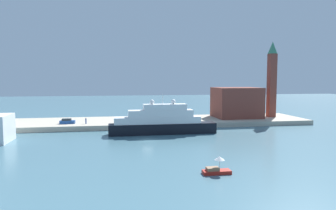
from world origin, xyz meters
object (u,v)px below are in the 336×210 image
object	(u,v)px
parked_car	(67,121)
mooring_bollard	(157,122)
bell_tower	(272,76)
small_motorboat	(217,169)
person_figure	(86,121)
harbor_building	(236,102)
large_yacht	(161,122)

from	to	relation	value
parked_car	mooring_bollard	size ratio (longest dim) A/B	5.12
bell_tower	mooring_bollard	world-z (taller)	bell_tower
small_motorboat	person_figure	size ratio (longest dim) A/B	2.46
harbor_building	bell_tower	size ratio (longest dim) A/B	0.57
small_motorboat	parked_car	size ratio (longest dim) A/B	1.00
bell_tower	harbor_building	bearing A→B (deg)	178.12
large_yacht	person_figure	world-z (taller)	large_yacht
parked_car	mooring_bollard	distance (m)	26.72
harbor_building	person_figure	world-z (taller)	harbor_building
harbor_building	person_figure	distance (m)	50.51
large_yacht	small_motorboat	xyz separation A→B (m)	(3.29, -36.07, -2.34)
small_motorboat	harbor_building	bearing A→B (deg)	65.07
person_figure	parked_car	bearing A→B (deg)	165.69
mooring_bollard	harbor_building	bearing A→B (deg)	19.60
parked_car	person_figure	distance (m)	5.69
parked_car	person_figure	bearing A→B (deg)	-14.31
person_figure	mooring_bollard	world-z (taller)	person_figure
bell_tower	parked_car	world-z (taller)	bell_tower
large_yacht	bell_tower	bearing A→B (deg)	24.43
large_yacht	harbor_building	xyz separation A→B (m)	(29.05, 19.36, 3.42)
small_motorboat	bell_tower	bearing A→B (deg)	55.07
harbor_building	parked_car	distance (m)	55.80
person_figure	mooring_bollard	distance (m)	21.06
bell_tower	person_figure	world-z (taller)	bell_tower
large_yacht	mooring_bollard	distance (m)	9.12
large_yacht	parked_car	xyz separation A→B (m)	(-26.27, 13.63, -1.07)
large_yacht	small_motorboat	world-z (taller)	large_yacht
mooring_bollard	person_figure	bearing A→B (deg)	171.26
large_yacht	bell_tower	world-z (taller)	bell_tower
large_yacht	bell_tower	distance (m)	47.45
parked_car	harbor_building	bearing A→B (deg)	5.91
small_motorboat	mooring_bollard	bearing A→B (deg)	94.11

